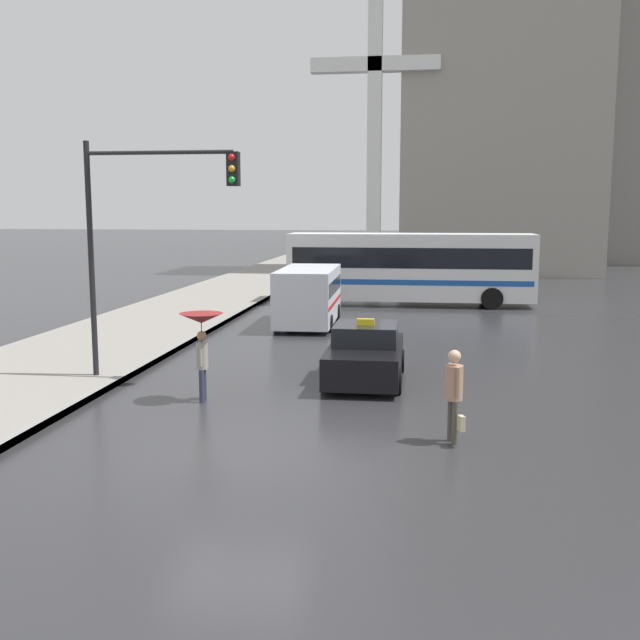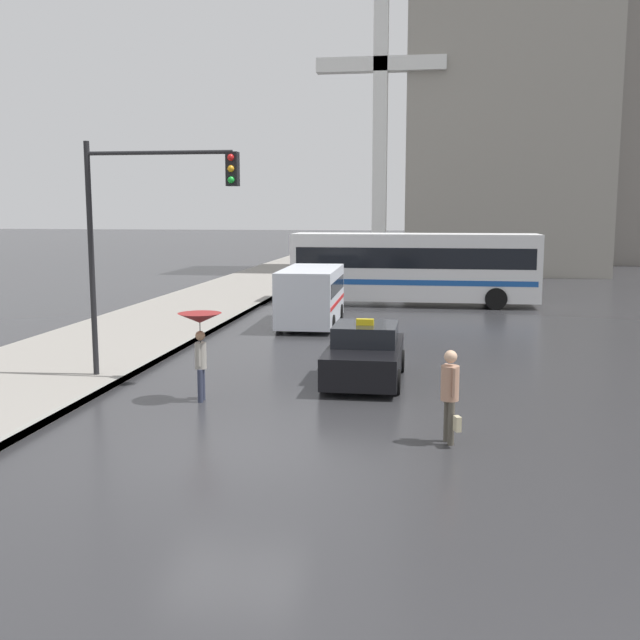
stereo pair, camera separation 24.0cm
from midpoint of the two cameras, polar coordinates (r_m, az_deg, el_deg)
ground_plane at (r=13.68m, az=-6.91°, el=-10.05°), size 300.00×300.00×0.00m
taxi at (r=19.02m, az=3.12°, el=-2.68°), size 1.91×4.00×1.60m
ambulance_van at (r=28.09m, az=-1.14°, el=2.02°), size 2.19×5.10×2.16m
city_bus at (r=34.46m, az=6.69°, el=4.15°), size 11.06×2.70×3.26m
pedestrian_with_umbrella at (r=17.00m, az=-9.41°, el=-0.81°), size 0.99×0.99×2.02m
pedestrian_man at (r=14.08m, az=9.69°, el=-5.19°), size 0.43×0.60×1.77m
traffic_light at (r=18.84m, az=-13.39°, el=7.69°), size 3.86×0.38×5.98m
building_tower_near at (r=54.68m, az=13.55°, el=19.43°), size 13.11×8.31×30.02m
monument_cross at (r=49.81m, az=4.05°, el=15.61°), size 8.23×0.90×18.69m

